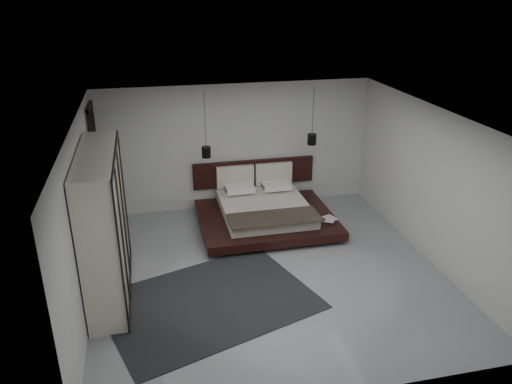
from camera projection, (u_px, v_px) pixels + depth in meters
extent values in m
plane|color=#93959B|center=(269.00, 272.00, 8.89)|extent=(6.00, 6.00, 0.00)
plane|color=white|center=(271.00, 118.00, 7.81)|extent=(6.00, 6.00, 0.00)
plane|color=silver|center=(237.00, 147.00, 11.05)|extent=(6.00, 0.00, 6.00)
plane|color=silver|center=(334.00, 303.00, 5.65)|extent=(6.00, 0.00, 6.00)
plane|color=silver|center=(83.00, 217.00, 7.75)|extent=(0.00, 6.00, 6.00)
plane|color=silver|center=(431.00, 185.00, 8.96)|extent=(0.00, 6.00, 6.00)
cube|color=black|center=(97.00, 169.00, 10.00)|extent=(0.05, 0.90, 2.60)
cube|color=black|center=(266.00, 225.00, 10.53)|extent=(2.18, 1.78, 0.08)
cube|color=black|center=(266.00, 219.00, 10.48)|extent=(2.77, 2.28, 0.18)
cube|color=silver|center=(265.00, 208.00, 10.52)|extent=(1.78, 1.98, 0.22)
cube|color=black|center=(274.00, 218.00, 9.77)|extent=(1.80, 0.69, 0.05)
cube|color=white|center=(239.00, 189.00, 11.05)|extent=(0.61, 0.40, 0.12)
cube|color=white|center=(275.00, 186.00, 11.22)|extent=(0.61, 0.40, 0.12)
cube|color=white|center=(240.00, 189.00, 10.91)|extent=(0.61, 0.40, 0.12)
cube|color=white|center=(277.00, 186.00, 11.07)|extent=(0.61, 0.40, 0.12)
cube|color=black|center=(254.00, 172.00, 11.33)|extent=(2.77, 0.08, 0.60)
cube|color=beige|center=(235.00, 177.00, 11.17)|extent=(0.84, 0.10, 0.50)
cube|color=beige|center=(274.00, 174.00, 11.35)|extent=(0.84, 0.10, 0.50)
imported|color=#99724C|center=(326.00, 220.00, 10.22)|extent=(0.30, 0.35, 0.03)
imported|color=#99724C|center=(325.00, 219.00, 10.18)|extent=(0.30, 0.32, 0.02)
cylinder|color=black|center=(205.00, 120.00, 9.99)|extent=(0.01, 0.01, 1.15)
cylinder|color=black|center=(206.00, 152.00, 10.25)|extent=(0.19, 0.19, 0.23)
cylinder|color=#FFE0B2|center=(206.00, 157.00, 10.29)|extent=(0.14, 0.14, 0.01)
cylinder|color=black|center=(313.00, 111.00, 10.42)|extent=(0.01, 0.01, 1.02)
cylinder|color=black|center=(312.00, 139.00, 10.66)|extent=(0.19, 0.19, 0.23)
cylinder|color=#FFE0B2|center=(312.00, 144.00, 10.70)|extent=(0.14, 0.14, 0.01)
cube|color=silver|center=(104.00, 226.00, 7.89)|extent=(0.56, 2.42, 2.42)
cube|color=black|center=(115.00, 154.00, 7.49)|extent=(0.03, 2.42, 0.06)
cube|color=black|center=(130.00, 286.00, 8.41)|extent=(0.03, 2.42, 0.06)
cube|color=black|center=(121.00, 262.00, 6.86)|extent=(0.03, 0.05, 2.42)
cube|color=black|center=(122.00, 235.00, 7.59)|extent=(0.03, 0.05, 2.42)
cube|color=black|center=(123.00, 213.00, 8.31)|extent=(0.03, 0.05, 2.42)
cube|color=black|center=(124.00, 195.00, 9.04)|extent=(0.03, 0.05, 2.42)
cube|color=black|center=(210.00, 302.00, 8.05)|extent=(3.77, 3.19, 0.01)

